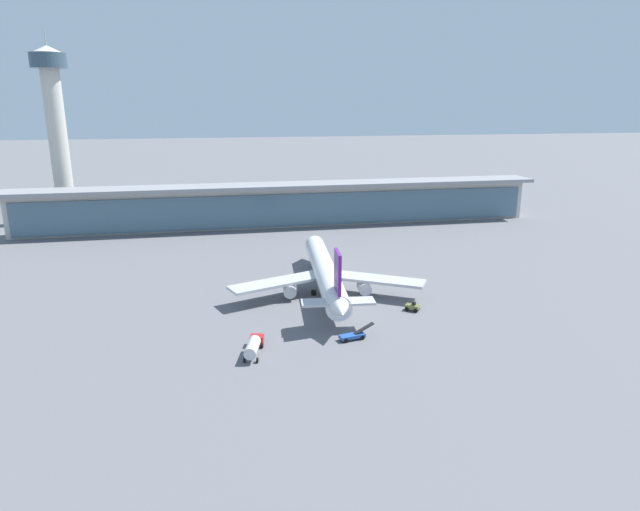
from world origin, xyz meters
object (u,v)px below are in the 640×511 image
service_truck_near_nose_grey (339,310)px  service_truck_mid_apron_red (253,346)px  service_truck_by_tail_blue (353,335)px  service_truck_under_wing_olive (412,307)px  control_tower (56,121)px  airliner_on_stand (325,273)px

service_truck_near_nose_grey → service_truck_mid_apron_red: (-18.98, -16.05, 0.90)m
service_truck_near_nose_grey → service_truck_by_tail_blue: (-0.37, -13.28, 0.00)m
service_truck_near_nose_grey → service_truck_under_wing_olive: size_ratio=1.85×
service_truck_near_nose_grey → control_tower: bearing=125.4°
service_truck_by_tail_blue → control_tower: size_ratio=0.10×
service_truck_near_nose_grey → service_truck_under_wing_olive: bearing=-6.0°
service_truck_mid_apron_red → service_truck_by_tail_blue: size_ratio=1.28×
service_truck_near_nose_grey → service_truck_by_tail_blue: bearing=-91.6°
service_truck_by_tail_blue → control_tower: bearing=122.2°
airliner_on_stand → service_truck_near_nose_grey: (0.13, -13.22, -4.03)m
service_truck_under_wing_olive → service_truck_mid_apron_red: size_ratio=0.37×
service_truck_by_tail_blue → service_truck_mid_apron_red: bearing=-171.5°
service_truck_under_wing_olive → service_truck_near_nose_grey: bearing=174.0°
airliner_on_stand → service_truck_mid_apron_red: airliner_on_stand is taller
airliner_on_stand → control_tower: 126.52m
airliner_on_stand → service_truck_under_wing_olive: size_ratio=17.48×
service_truck_by_tail_blue → control_tower: (-76.84, 121.83, 35.31)m
control_tower → airliner_on_stand: bearing=-51.0°
service_truck_by_tail_blue → service_truck_near_nose_grey: bearing=88.4°
service_truck_near_nose_grey → service_truck_mid_apron_red: 24.87m
service_truck_mid_apron_red → service_truck_by_tail_blue: service_truck_mid_apron_red is taller
service_truck_near_nose_grey → service_truck_under_wing_olive: 15.66m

